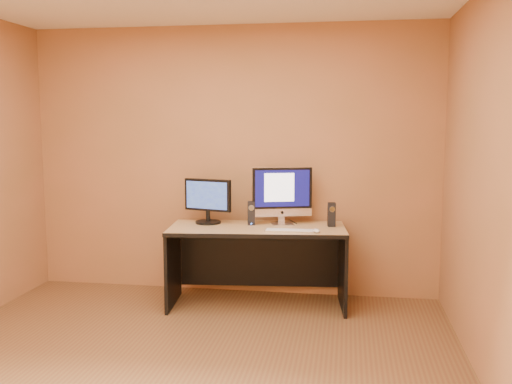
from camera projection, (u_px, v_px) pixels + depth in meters
floor at (173, 378)px, 3.78m from camera, size 4.00×4.00×0.00m
walls at (169, 183)px, 3.61m from camera, size 4.00×4.00×2.60m
desk at (257, 267)px, 5.21m from camera, size 1.65×0.85×0.73m
imac at (282, 195)px, 5.25m from camera, size 0.60×0.36×0.55m
second_monitor at (208, 201)px, 5.32m from camera, size 0.52×0.35×0.42m
speaker_left at (251, 213)px, 5.26m from camera, size 0.08×0.08×0.22m
speaker_right at (332, 215)px, 5.18m from camera, size 0.08×0.08×0.22m
keyboard at (289, 230)px, 4.96m from camera, size 0.43×0.12×0.02m
mouse at (317, 231)px, 4.90m from camera, size 0.09×0.11×0.04m
cable_a at (293, 222)px, 5.41m from camera, size 0.09×0.20×0.01m
cable_b at (278, 221)px, 5.44m from camera, size 0.04×0.18×0.01m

